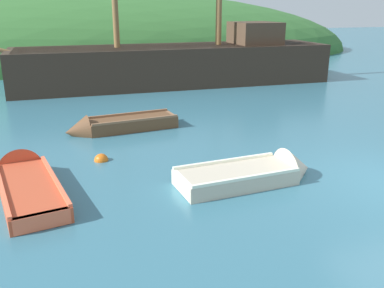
# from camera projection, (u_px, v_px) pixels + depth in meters

# --- Properties ---
(shore_hill) EXTENTS (53.40, 21.98, 10.42)m
(shore_hill) POSITION_uv_depth(u_px,v_px,m) (44.00, 57.00, 33.27)
(shore_hill) COLOR #387033
(shore_hill) RESTS_ON ground
(sailing_ship) EXTENTS (18.42, 3.70, 11.10)m
(sailing_ship) POSITION_uv_depth(u_px,v_px,m) (177.00, 70.00, 21.46)
(sailing_ship) COLOR #38281E
(sailing_ship) RESTS_ON ground
(rowboat_outer_right) EXTENTS (3.67, 1.40, 0.96)m
(rowboat_outer_right) POSITION_uv_depth(u_px,v_px,m) (117.00, 127.00, 13.59)
(rowboat_outer_right) COLOR brown
(rowboat_outer_right) RESTS_ON ground
(rowboat_outer_left) EXTENTS (1.76, 3.89, 1.07)m
(rowboat_outer_left) POSITION_uv_depth(u_px,v_px,m) (26.00, 183.00, 9.36)
(rowboat_outer_left) COLOR #C64C2D
(rowboat_outer_left) RESTS_ON ground
(rowboat_portside) EXTENTS (3.40, 1.41, 1.12)m
(rowboat_portside) POSITION_uv_depth(u_px,v_px,m) (257.00, 176.00, 9.73)
(rowboat_portside) COLOR beige
(rowboat_portside) RESTS_ON ground
(buoy_orange) EXTENTS (0.37, 0.37, 0.37)m
(buoy_orange) POSITION_uv_depth(u_px,v_px,m) (101.00, 161.00, 11.01)
(buoy_orange) COLOR orange
(buoy_orange) RESTS_ON ground
(buoy_yellow) EXTENTS (0.35, 0.35, 0.35)m
(buoy_yellow) POSITION_uv_depth(u_px,v_px,m) (167.00, 115.00, 15.51)
(buoy_yellow) COLOR yellow
(buoy_yellow) RESTS_ON ground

